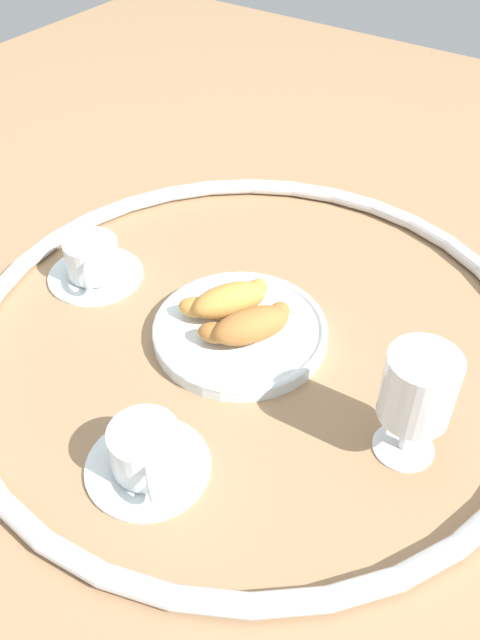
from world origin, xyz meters
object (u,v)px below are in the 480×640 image
object	(u,v)px
pastry_plate	(240,331)
croissant_large	(250,325)
croissant_small	(228,300)
juice_glass_left	(418,390)
coffee_cup_far	(93,263)
coffee_cup_near	(146,454)

from	to	relation	value
pastry_plate	croissant_large	bearing A→B (deg)	-114.92
croissant_small	juice_glass_left	size ratio (longest dim) A/B	0.86
coffee_cup_far	croissant_small	bearing A→B (deg)	-82.50
croissant_large	juice_glass_left	bearing A→B (deg)	-98.45
croissant_small	pastry_plate	bearing A→B (deg)	-116.39
coffee_cup_near	juice_glass_left	world-z (taller)	juice_glass_left
croissant_small	juice_glass_left	bearing A→B (deg)	-101.76
croissant_small	coffee_cup_far	bearing A→B (deg)	97.50
croissant_large	coffee_cup_near	size ratio (longest dim) A/B	0.89
pastry_plate	coffee_cup_near	xyz separation A→B (m)	(-0.23, -0.03, 0.01)
croissant_large	coffee_cup_far	xyz separation A→B (m)	(-0.00, 0.26, -0.01)
juice_glass_left	croissant_small	bearing A→B (deg)	78.24
croissant_large	coffee_cup_far	world-z (taller)	croissant_large
juice_glass_left	pastry_plate	bearing A→B (deg)	79.99
croissant_large	croissant_small	xyz separation A→B (m)	(0.02, 0.05, 0.00)
croissant_small	juice_glass_left	world-z (taller)	juice_glass_left
croissant_small	coffee_cup_near	xyz separation A→B (m)	(-0.24, -0.06, -0.01)
pastry_plate	juice_glass_left	world-z (taller)	juice_glass_left
pastry_plate	croissant_small	size ratio (longest dim) A/B	1.88
pastry_plate	croissant_small	xyz separation A→B (m)	(0.01, 0.03, 0.03)
pastry_plate	coffee_cup_near	world-z (taller)	coffee_cup_near
coffee_cup_near	coffee_cup_far	world-z (taller)	same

